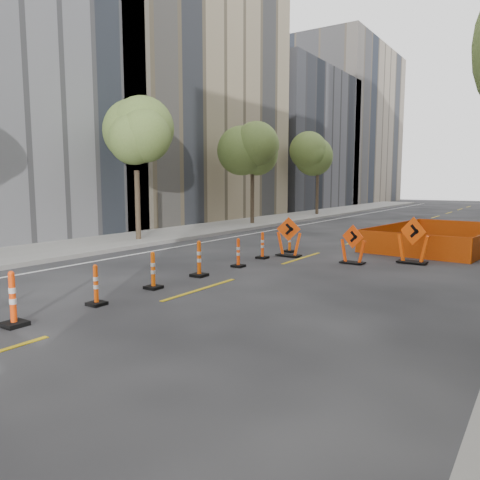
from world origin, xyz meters
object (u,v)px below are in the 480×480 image
Objects in this scene: channelizer_2 at (13,299)px; chevron_sign_left at (289,237)px; channelizer_4 at (153,270)px; channelizer_8 at (290,240)px; channelizer_3 at (96,285)px; channelizer_7 at (262,245)px; chevron_sign_right at (413,240)px; channelizer_5 at (199,259)px; chevron_sign_center at (353,244)px; channelizer_6 at (238,253)px.

chevron_sign_left reaches higher than channelizer_2.
channelizer_8 is at bearing 89.85° from channelizer_4.
channelizer_4 is at bearing -90.15° from channelizer_8.
channelizer_3 is 7.69m from channelizer_7.
channelizer_4 is 0.62× the size of chevron_sign_right.
channelizer_2 is at bearing -92.59° from chevron_sign_right.
channelizer_4 is (-0.08, 1.92, 0.02)m from channelizer_3.
channelizer_5 is at bearing -117.13° from chevron_sign_left.
channelizer_7 is at bearing -138.29° from chevron_sign_right.
chevron_sign_center reaches higher than channelizer_4.
chevron_sign_left is (0.51, 10.56, 0.19)m from channelizer_2.
chevron_sign_center reaches higher than channelizer_6.
channelizer_4 reaches higher than channelizer_7.
chevron_sign_right is at bearing 67.64° from channelizer_2.
chevron_sign_left is at bearing 87.25° from channelizer_3.
channelizer_6 is at bearing 89.55° from channelizer_3.
channelizer_6 is 0.98× the size of channelizer_7.
channelizer_6 is at bearing -83.52° from channelizer_7.
chevron_sign_left is 0.93× the size of chevron_sign_right.
chevron_sign_center is at bearing 73.61° from channelizer_2.
channelizer_5 is 7.48m from chevron_sign_right.
chevron_sign_right is at bearing 0.31° from channelizer_8.
channelizer_8 is (-0.06, 9.61, 0.03)m from channelizer_3.
channelizer_3 is 0.70× the size of chevron_sign_center.
channelizer_8 is (0.02, 7.69, 0.01)m from channelizer_4.
chevron_sign_left reaches higher than channelizer_3.
channelizer_5 is at bearing 91.01° from channelizer_3.
channelizer_2 reaches higher than channelizer_7.
channelizer_2 is at bearing -92.75° from channelizer_3.
chevron_sign_right reaches higher than channelizer_7.
channelizer_5 is at bearing -110.94° from chevron_sign_center.
chevron_sign_center is at bearing 56.74° from channelizer_5.
chevron_sign_center is (3.03, 4.62, 0.13)m from channelizer_5.
channelizer_5 is at bearing -109.47° from chevron_sign_right.
channelizer_6 is 0.95× the size of channelizer_8.
channelizer_4 is at bearing 92.35° from channelizer_3.
chevron_sign_center is at bearing 70.71° from channelizer_3.
chevron_sign_right is at bearing 50.77° from channelizer_5.
channelizer_2 is 1.11× the size of channelizer_4.
channelizer_6 is 1.93m from channelizer_7.
channelizer_7 is 5.22m from chevron_sign_right.
channelizer_8 is 0.75× the size of chevron_sign_center.
channelizer_3 is at bearing -114.13° from chevron_sign_left.
channelizer_8 is at bearing 89.91° from channelizer_5.
chevron_sign_center reaches higher than channelizer_7.
channelizer_4 is 5.77m from channelizer_7.
channelizer_6 is 3.98m from chevron_sign_center.
chevron_sign_left reaches higher than channelizer_7.
chevron_sign_right reaches higher than chevron_sign_center.
chevron_sign_center is (3.02, -1.15, 0.17)m from channelizer_8.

